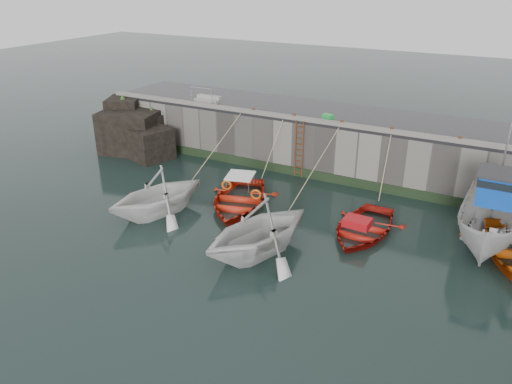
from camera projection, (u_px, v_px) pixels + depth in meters
The scene contains 23 objects.
ground at pixel (241, 273), 19.02m from camera, with size 120.00×120.00×0.00m, color black.
quay_back at pixel (349, 143), 28.48m from camera, with size 30.00×5.00×3.00m, color slate.
road_back at pixel (351, 116), 27.83m from camera, with size 30.00×5.00×0.16m, color black.
kerb_back at pixel (337, 124), 25.87m from camera, with size 30.00×0.30×0.20m, color slate.
algae_back at pixel (332, 178), 26.94m from camera, with size 30.00×0.08×0.50m, color black.
rock_outcrop at pixel (135, 131), 31.41m from camera, with size 5.85×4.24×3.41m.
ladder at pixel (299, 149), 27.22m from camera, with size 0.51×0.08×3.20m.
boat_near_white at pixel (158, 213), 23.67m from camera, with size 4.26×4.93×2.60m, color silver.
boat_near_white_rope at pixel (215, 178), 27.67m from camera, with size 0.04×5.57×3.10m, color tan, non-canonical shape.
boat_near_blue at pixel (238, 205), 24.50m from camera, with size 3.70×5.18×1.07m, color red.
boat_near_blue_rope at pixel (272, 179), 27.46m from camera, with size 0.04×3.51×3.10m, color tan, non-canonical shape.
boat_near_blacktrim at pixel (258, 253), 20.35m from camera, with size 4.55×5.28×2.78m, color silver.
boat_near_blacktrim_rope at pixel (310, 203), 24.74m from camera, with size 0.04×6.45×3.10m, color tan, non-canonical shape.
boat_near_navy at pixel (362, 232), 21.95m from camera, with size 3.36×4.70×0.97m, color #B7180F.
boat_near_navy_rope at pixel (384, 202), 24.85m from camera, with size 0.04×3.41×3.10m, color tan, non-canonical shape.
boat_far_white at pixel (490, 221), 20.63m from camera, with size 2.45×6.47×5.50m.
fish_crate at pixel (328, 117), 26.80m from camera, with size 0.55×0.38×0.31m, color green.
railing at pixel (207, 99), 30.47m from camera, with size 1.60×1.05×1.00m.
bollard_a at pixel (254, 111), 28.08m from camera, with size 0.18×0.18×0.28m, color #3F1E0F.
bollard_b at pixel (294, 116), 27.01m from camera, with size 0.18×0.18×0.28m, color #3F1E0F.
bollard_c at pixel (342, 123), 25.84m from camera, with size 0.18×0.18×0.28m, color #3F1E0F.
bollard_d at pixel (392, 130), 24.72m from camera, with size 0.18×0.18×0.28m, color #3F1E0F.
bollard_e at pixel (460, 139), 23.35m from camera, with size 0.18×0.18×0.28m, color #3F1E0F.
Camera 1 is at (8.09, -13.95, 10.57)m, focal length 35.00 mm.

